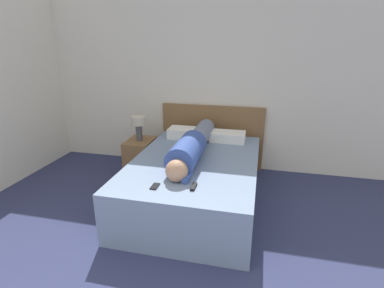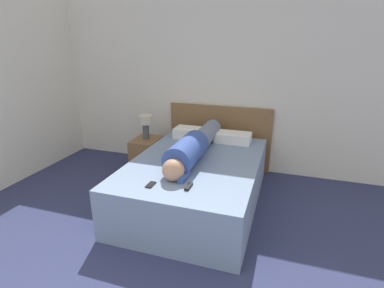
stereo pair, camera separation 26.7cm
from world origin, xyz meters
name	(u,v)px [view 1 (the left image)]	position (x,y,z in m)	size (l,w,h in m)	color
wall_back	(201,83)	(0.00, 3.93, 1.30)	(5.95, 0.06, 2.60)	silver
bed	(195,181)	(0.19, 2.67, 0.28)	(1.44, 2.09, 0.57)	#7589A8
headboard	(212,137)	(0.19, 3.86, 0.49)	(1.56, 0.04, 0.97)	brown
nightstand	(141,157)	(-0.78, 3.33, 0.26)	(0.37, 0.49, 0.52)	brown
table_lamp	(139,124)	(-0.78, 3.33, 0.76)	(0.20, 0.20, 0.35)	#4C4C51
person_lying	(192,146)	(0.14, 2.74, 0.70)	(0.31, 1.70, 0.31)	tan
pillow_near_headboard	(187,133)	(-0.11, 3.46, 0.64)	(0.51, 0.29, 0.14)	white
pillow_second	(227,136)	(0.48, 3.46, 0.63)	(0.48, 0.29, 0.13)	white
tv_remote	(194,186)	(0.34, 1.98, 0.58)	(0.04, 0.15, 0.02)	black
cell_phone	(155,186)	(-0.03, 1.91, 0.57)	(0.06, 0.13, 0.01)	black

